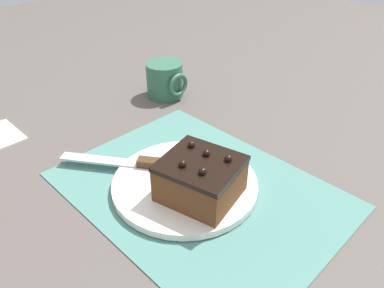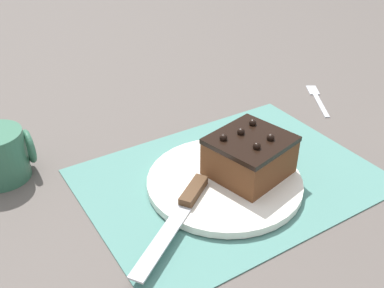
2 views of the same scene
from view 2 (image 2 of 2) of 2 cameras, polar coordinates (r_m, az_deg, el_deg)
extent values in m
plane|color=#544C47|center=(0.74, 4.82, -4.43)|extent=(3.00, 3.00, 0.00)
cube|color=slate|center=(0.74, 4.83, -4.31)|extent=(0.46, 0.34, 0.00)
cylinder|color=white|center=(0.71, 4.14, -4.80)|extent=(0.24, 0.24, 0.01)
cube|color=brown|center=(0.71, 7.30, -1.73)|extent=(0.14, 0.13, 0.06)
cube|color=black|center=(0.69, 7.48, 0.49)|extent=(0.14, 0.13, 0.01)
sphere|color=black|center=(0.68, 4.17, 0.71)|extent=(0.01, 0.01, 0.01)
sphere|color=black|center=(0.67, 8.23, -0.25)|extent=(0.01, 0.01, 0.01)
sphere|color=black|center=(0.70, 6.00, 1.74)|extent=(0.01, 0.01, 0.01)
sphere|color=black|center=(0.69, 9.95, 0.83)|extent=(0.01, 0.01, 0.01)
sphere|color=black|center=(0.73, 7.71, 2.70)|extent=(0.01, 0.01, 0.01)
cube|color=#472D19|center=(0.67, 0.20, -5.99)|extent=(0.07, 0.06, 0.01)
cube|color=#B7BABF|center=(0.60, -3.83, -12.15)|extent=(0.13, 0.10, 0.00)
torus|color=#33664C|center=(0.78, -19.98, -0.26)|extent=(0.01, 0.06, 0.06)
cube|color=#B7BABF|center=(0.99, 16.07, 4.79)|extent=(0.06, 0.09, 0.01)
cube|color=#B7BABF|center=(1.06, 15.09, 6.67)|extent=(0.04, 0.05, 0.01)
camera|label=1|loc=(0.71, 52.19, 18.95)|focal=35.00mm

